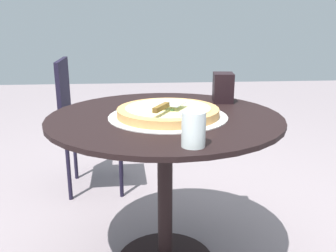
% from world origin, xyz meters
% --- Properties ---
extents(patio_table, '(0.94, 0.94, 0.69)m').
position_xyz_m(patio_table, '(0.00, 0.00, 0.54)').
color(patio_table, black).
rests_on(patio_table, ground).
extents(pizza_on_tray, '(0.47, 0.47, 0.06)m').
position_xyz_m(pizza_on_tray, '(-0.03, -0.01, 0.71)').
color(pizza_on_tray, silver).
rests_on(pizza_on_tray, patio_table).
extents(pizza_server, '(0.21, 0.14, 0.02)m').
position_xyz_m(pizza_server, '(-0.10, 0.00, 0.76)').
color(pizza_server, silver).
rests_on(pizza_server, pizza_on_tray).
extents(drinking_cup, '(0.07, 0.07, 0.11)m').
position_xyz_m(drinking_cup, '(-0.38, -0.06, 0.75)').
color(drinking_cup, white).
rests_on(drinking_cup, patio_table).
extents(napkin_dispenser, '(0.12, 0.10, 0.13)m').
position_xyz_m(napkin_dispenser, '(0.23, -0.29, 0.76)').
color(napkin_dispenser, black).
rests_on(napkin_dispenser, patio_table).
extents(patio_chair_far, '(0.39, 0.39, 0.84)m').
position_xyz_m(patio_chair_far, '(0.82, 0.45, 0.51)').
color(patio_chair_far, black).
rests_on(patio_chair_far, ground).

